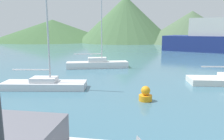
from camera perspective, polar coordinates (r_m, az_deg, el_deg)
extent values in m
cylinder|color=#BCBCC1|center=(19.38, 26.72, 0.77)|extent=(3.01, 1.18, 0.10)
cube|color=white|center=(24.99, -3.85, 1.39)|extent=(6.75, 4.92, 0.69)
cube|color=white|center=(24.91, -3.86, 2.72)|extent=(2.35, 2.02, 0.48)
cylinder|color=#BCBCC1|center=(24.72, -2.74, 10.85)|extent=(0.12, 0.12, 7.52)
cylinder|color=#BCBCC1|center=(24.79, -6.28, 4.18)|extent=(2.72, 1.69, 0.10)
cube|color=silver|center=(16.85, -17.23, -3.79)|extent=(6.26, 3.88, 0.50)
cube|color=silver|center=(16.76, -17.30, -2.39)|extent=(2.14, 1.79, 0.35)
cylinder|color=#BCBCC1|center=(16.23, -16.48, 10.80)|extent=(0.12, 0.12, 7.96)
cylinder|color=#BCBCC1|center=(16.93, -20.36, 0.06)|extent=(2.56, 1.13, 0.10)
cylinder|color=orange|center=(13.52, 8.72, -7.21)|extent=(0.80, 0.80, 0.36)
sphere|color=orange|center=(13.39, 8.77, -5.33)|extent=(0.56, 0.56, 0.56)
cone|color=#3D6038|center=(93.58, -15.21, 10.00)|extent=(48.08, 48.08, 8.45)
cone|color=#476B42|center=(81.19, 3.55, 13.05)|extent=(34.81, 34.81, 16.15)
cone|color=#4C6647|center=(78.84, 20.07, 10.50)|extent=(33.23, 33.23, 10.55)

